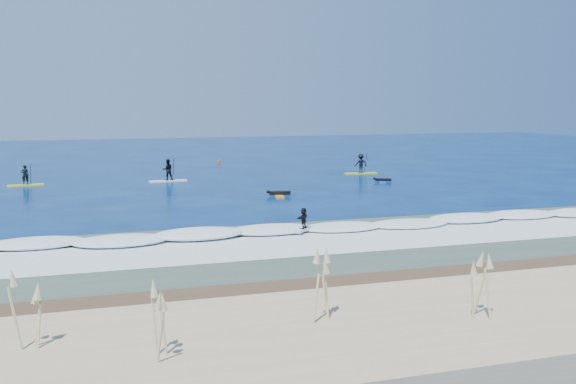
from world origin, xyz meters
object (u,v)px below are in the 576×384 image
object	(u,v)px
sup_paddler_center	(168,172)
sup_paddler_right	(361,165)
marker_buoy	(219,162)
wave_surfer	(304,220)
prone_paddler_far	(382,181)
sup_paddler_left	(25,178)
prone_paddler_near	(279,194)

from	to	relation	value
sup_paddler_center	sup_paddler_right	size ratio (longest dim) A/B	1.02
sup_paddler_right	marker_buoy	bearing A→B (deg)	134.62
wave_surfer	marker_buoy	distance (m)	38.44
prone_paddler_far	marker_buoy	size ratio (longest dim) A/B	3.54
sup_paddler_left	wave_surfer	size ratio (longest dim) A/B	1.91
sup_paddler_right	prone_paddler_far	bearing A→B (deg)	-92.75
wave_surfer	sup_paddler_center	bearing A→B (deg)	55.80
sup_paddler_right	prone_paddler_near	size ratio (longest dim) A/B	1.40
prone_paddler_near	prone_paddler_far	xyz separation A→B (m)	(10.98, 5.17, -0.02)
sup_paddler_left	wave_surfer	world-z (taller)	sup_paddler_left
wave_surfer	sup_paddler_left	bearing A→B (deg)	78.32
sup_paddler_left	marker_buoy	xyz separation A→B (m)	(18.98, 13.15, -0.38)
sup_paddler_center	sup_paddler_right	distance (m)	18.67
prone_paddler_near	wave_surfer	size ratio (longest dim) A/B	1.52
sup_paddler_center	marker_buoy	xyz separation A→B (m)	(7.23, 13.76, -0.61)
sup_paddler_right	sup_paddler_center	bearing A→B (deg)	-174.68
sup_paddler_right	prone_paddler_near	distance (m)	16.53
sup_paddler_center	prone_paddler_far	world-z (taller)	sup_paddler_center
sup_paddler_center	prone_paddler_near	size ratio (longest dim) A/B	1.42
sup_paddler_center	sup_paddler_right	bearing A→B (deg)	-3.36
wave_surfer	sup_paddler_right	bearing A→B (deg)	15.95
sup_paddler_center	wave_surfer	size ratio (longest dim) A/B	2.17
prone_paddler_far	sup_paddler_right	bearing A→B (deg)	15.78
sup_paddler_right	prone_paddler_near	world-z (taller)	sup_paddler_right
sup_paddler_center	wave_surfer	xyz separation A→B (m)	(4.42, -24.57, -0.14)
sup_paddler_left	sup_paddler_right	size ratio (longest dim) A/B	0.90
sup_paddler_left	marker_buoy	bearing A→B (deg)	27.21
sup_paddler_left	wave_surfer	distance (m)	29.93
sup_paddler_center	marker_buoy	size ratio (longest dim) A/B	5.72
prone_paddler_near	marker_buoy	bearing A→B (deg)	8.37
prone_paddler_far	wave_surfer	size ratio (longest dim) A/B	1.34
sup_paddler_left	sup_paddler_right	bearing A→B (deg)	-7.80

